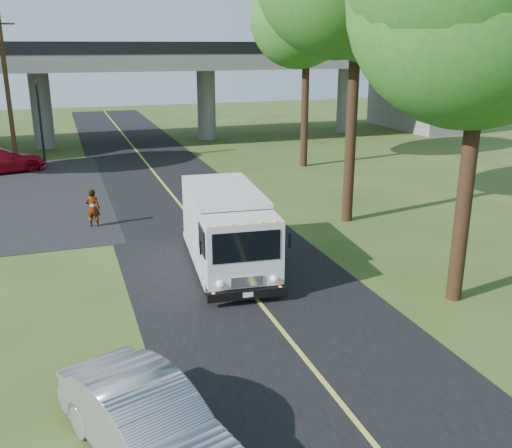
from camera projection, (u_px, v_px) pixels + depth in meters
name	position (u px, v px, depth m)	size (l,w,h in m)	color
ground	(293.00, 345.00, 14.13)	(120.00, 120.00, 0.00)	#32491A
road	(199.00, 228.00, 23.14)	(7.00, 90.00, 0.02)	black
lane_line	(199.00, 227.00, 23.13)	(0.12, 90.00, 0.01)	gold
overpass	(126.00, 81.00, 41.60)	(54.00, 10.00, 7.30)	slate
traffic_signal	(39.00, 112.00, 34.74)	(0.18, 0.22, 5.20)	black
utility_pole	(8.00, 91.00, 32.05)	(1.60, 0.26, 9.00)	#472D19
tree_right_far	(311.00, 23.00, 32.37)	(5.77, 5.67, 10.99)	#382314
step_van	(227.00, 227.00, 18.63)	(2.83, 6.35, 2.59)	silver
red_sedan	(0.00, 160.00, 32.92)	(2.01, 4.95, 1.44)	#AD0A18
silver_sedan	(148.00, 424.00, 10.03)	(1.57, 4.50, 1.48)	gray
pedestrian	(93.00, 208.00, 23.09)	(0.57, 0.38, 1.57)	gray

